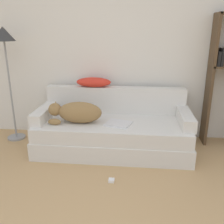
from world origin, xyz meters
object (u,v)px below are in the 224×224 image
Objects in this scene: laptop at (118,124)px; floor_lamp at (5,46)px; couch at (113,136)px; power_adapter at (111,180)px; dog at (77,112)px; throw_pillow at (94,82)px.

floor_lamp is at bearing -175.70° from laptop.
couch is 32.14× the size of power_adapter.
dog is at bearing -164.72° from laptop.
couch is 0.56m from dog.
power_adapter is (0.06, -0.73, -0.18)m from couch.
dog reaches higher than power_adapter.
couch is 1.25× the size of floor_lamp.
throw_pillow reaches higher than dog.
floor_lamp is at bearing 171.34° from couch.
floor_lamp is (-1.13, -0.13, 0.47)m from throw_pillow.
laptop is 0.72m from throw_pillow.
throw_pillow is 1.39m from power_adapter.
power_adapter is at bearing -32.55° from floor_lamp.
couch is 4.09× the size of throw_pillow.
laptop is (0.08, -0.11, 0.21)m from couch.
throw_pillow is (-0.38, 0.45, 0.41)m from laptop.
throw_pillow is (-0.30, 0.34, 0.63)m from couch.
floor_lamp is at bearing 162.27° from dog.
power_adapter is (0.50, -0.63, -0.52)m from dog.
dog is 1.29m from floor_lamp.
couch is 1.82m from floor_lamp.
laptop is 0.23× the size of floor_lamp.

